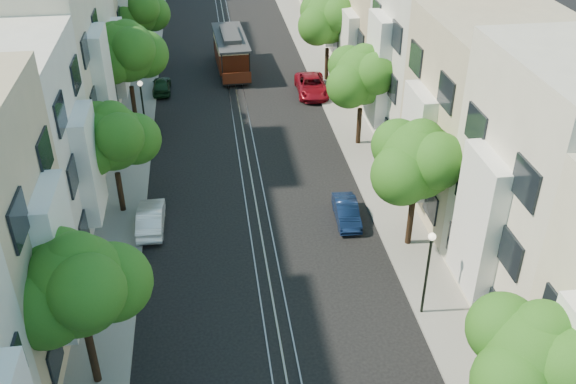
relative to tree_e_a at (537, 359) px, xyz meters
name	(u,v)px	position (x,y,z in m)	size (l,w,h in m)	color
ground	(238,101)	(-7.26, 31.02, -4.40)	(200.00, 200.00, 0.00)	black
sidewalk_east	(334,95)	(-0.01, 31.02, -4.34)	(2.50, 80.00, 0.12)	gray
sidewalk_west	(138,105)	(-14.51, 31.02, -4.34)	(2.50, 80.00, 0.12)	gray
rail_left	(231,101)	(-7.81, 31.02, -4.39)	(0.06, 80.00, 0.02)	gray
rail_slot	(238,101)	(-7.26, 31.02, -4.39)	(0.06, 80.00, 0.02)	gray
rail_right	(245,100)	(-6.71, 31.02, -4.39)	(0.06, 80.00, 0.02)	gray
lane_line	(238,101)	(-7.26, 31.02, -4.40)	(0.08, 80.00, 0.01)	tan
townhouses_east	(400,25)	(4.61, 30.94, 0.79)	(7.75, 72.00, 12.00)	beige
townhouses_west	(60,41)	(-19.13, 30.94, 0.68)	(7.75, 72.00, 11.76)	silver
tree_e_a	(537,359)	(0.00, 0.00, 0.00)	(4.72, 3.87, 6.27)	black
tree_e_b	(419,162)	(0.00, 12.00, 0.34)	(4.93, 4.08, 6.68)	black
tree_e_c	(363,77)	(0.00, 23.00, 0.20)	(4.84, 3.99, 6.52)	black
tree_e_d	(329,20)	(0.00, 34.00, 0.47)	(5.01, 4.16, 6.85)	black
tree_w_a	(79,287)	(-14.40, 5.00, 0.34)	(4.93, 4.08, 6.68)	black
tree_w_b	(113,139)	(-14.40, 17.00, 0.00)	(4.72, 3.87, 6.27)	black
tree_w_c	(128,53)	(-14.40, 28.00, 0.67)	(5.13, 4.28, 7.09)	black
tree_w_d	(139,12)	(-14.40, 39.00, 0.20)	(4.84, 3.99, 6.52)	black
lamp_east	(428,262)	(-0.96, 7.02, -1.55)	(0.32, 0.32, 4.16)	black
lamp_west	(142,103)	(-13.56, 25.02, -1.55)	(0.32, 0.32, 4.16)	black
cable_car	(231,50)	(-7.33, 37.15, -2.65)	(2.76, 7.78, 2.95)	black
parked_car_e_mid	(347,212)	(-2.66, 14.53, -3.85)	(1.15, 3.31, 1.09)	#0B1A3A
parked_car_e_far	(312,86)	(-1.66, 31.55, -3.74)	(2.19, 4.74, 1.32)	maroon
parked_car_w_mid	(151,218)	(-12.86, 15.23, -3.79)	(1.30, 3.72, 1.23)	white
parked_car_w_far	(162,85)	(-12.86, 33.40, -3.83)	(1.34, 3.34, 1.14)	black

